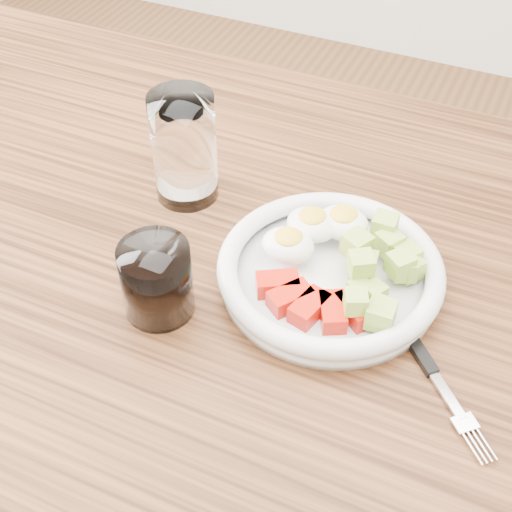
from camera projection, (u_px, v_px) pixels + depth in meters
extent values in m
cube|color=brown|center=(46.00, 214.00, 1.50)|extent=(0.07, 0.07, 0.73)
cube|color=brown|center=(260.00, 296.00, 0.81)|extent=(1.50, 0.90, 0.04)
cylinder|color=white|center=(329.00, 280.00, 0.79)|extent=(0.24, 0.24, 0.01)
torus|color=white|center=(330.00, 268.00, 0.78)|extent=(0.25, 0.25, 0.02)
cube|color=red|center=(277.00, 284.00, 0.76)|extent=(0.05, 0.04, 0.02)
cube|color=red|center=(290.00, 298.00, 0.75)|extent=(0.05, 0.05, 0.02)
cube|color=red|center=(309.00, 308.00, 0.74)|extent=(0.04, 0.05, 0.02)
cube|color=red|center=(332.00, 312.00, 0.73)|extent=(0.04, 0.05, 0.02)
cube|color=red|center=(355.00, 309.00, 0.74)|extent=(0.05, 0.05, 0.02)
ellipsoid|color=white|center=(312.00, 225.00, 0.81)|extent=(0.06, 0.05, 0.03)
ellipsoid|color=yellow|center=(313.00, 216.00, 0.80)|extent=(0.03, 0.03, 0.01)
ellipsoid|color=white|center=(343.00, 223.00, 0.81)|extent=(0.06, 0.05, 0.03)
ellipsoid|color=yellow|center=(344.00, 214.00, 0.80)|extent=(0.03, 0.03, 0.01)
ellipsoid|color=white|center=(288.00, 245.00, 0.79)|extent=(0.06, 0.05, 0.03)
ellipsoid|color=yellow|center=(288.00, 237.00, 0.78)|extent=(0.03, 0.03, 0.01)
cube|color=#ACC74C|center=(400.00, 264.00, 0.76)|extent=(0.03, 0.03, 0.02)
cube|color=#ACC74C|center=(391.00, 244.00, 0.78)|extent=(0.03, 0.03, 0.02)
cube|color=#ACC74C|center=(405.00, 268.00, 0.76)|extent=(0.03, 0.03, 0.02)
cube|color=#ACC74C|center=(361.00, 265.00, 0.75)|extent=(0.03, 0.03, 0.03)
cube|color=#ACC74C|center=(374.00, 293.00, 0.74)|extent=(0.03, 0.03, 0.02)
cube|color=#ACC74C|center=(357.00, 245.00, 0.77)|extent=(0.04, 0.04, 0.03)
cube|color=#ACC74C|center=(410.00, 268.00, 0.77)|extent=(0.03, 0.03, 0.02)
cube|color=#ACC74C|center=(406.00, 257.00, 0.78)|extent=(0.03, 0.03, 0.02)
cube|color=#ACC74C|center=(381.00, 315.00, 0.72)|extent=(0.03, 0.03, 0.03)
cube|color=#ACC74C|center=(356.00, 302.00, 0.72)|extent=(0.03, 0.03, 0.02)
cube|color=#ACC74C|center=(360.00, 290.00, 0.75)|extent=(0.03, 0.03, 0.02)
cube|color=#ACC74C|center=(380.00, 313.00, 0.72)|extent=(0.03, 0.03, 0.03)
cube|color=#ACC74C|center=(389.00, 243.00, 0.78)|extent=(0.03, 0.03, 0.02)
cube|color=#ACC74C|center=(364.00, 265.00, 0.76)|extent=(0.03, 0.03, 0.03)
cube|color=#ACC74C|center=(385.00, 226.00, 0.79)|extent=(0.03, 0.03, 0.03)
cube|color=black|center=(411.00, 339.00, 0.73)|extent=(0.07, 0.08, 0.01)
cube|color=silver|center=(448.00, 396.00, 0.68)|extent=(0.04, 0.05, 0.00)
cube|color=silver|center=(465.00, 423.00, 0.66)|extent=(0.03, 0.03, 0.00)
cylinder|color=silver|center=(473.00, 449.00, 0.64)|extent=(0.03, 0.03, 0.00)
cylinder|color=silver|center=(477.00, 448.00, 0.64)|extent=(0.03, 0.03, 0.00)
cylinder|color=silver|center=(482.00, 446.00, 0.64)|extent=(0.03, 0.03, 0.00)
cylinder|color=silver|center=(487.00, 444.00, 0.64)|extent=(0.03, 0.03, 0.00)
cylinder|color=white|center=(184.00, 148.00, 0.86)|extent=(0.08, 0.08, 0.14)
cylinder|color=white|center=(157.00, 280.00, 0.74)|extent=(0.07, 0.07, 0.09)
cylinder|color=black|center=(157.00, 281.00, 0.74)|extent=(0.07, 0.07, 0.07)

